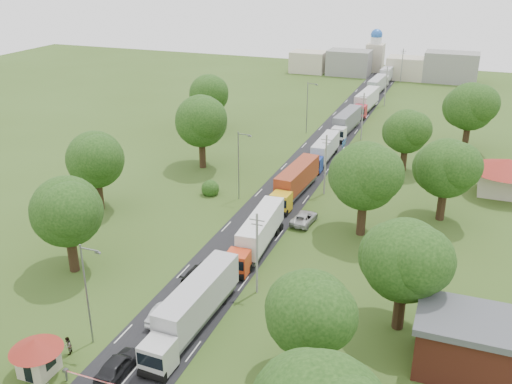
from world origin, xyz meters
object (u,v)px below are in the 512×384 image
at_px(car_lane_front, 118,365).
at_px(guard_booth, 37,352).
at_px(info_sign, 344,146).
at_px(car_lane_mid, 166,312).
at_px(boom_barrier, 98,381).
at_px(truck_0, 193,307).

bearing_deg(car_lane_front, guard_booth, 22.38).
relative_size(guard_booth, info_sign, 1.07).
distance_m(car_lane_front, car_lane_mid, 8.08).
bearing_deg(boom_barrier, guard_booth, -179.99).
bearing_deg(car_lane_mid, guard_booth, 60.24).
bearing_deg(boom_barrier, car_lane_front, 81.29).
bearing_deg(guard_booth, car_lane_mid, 59.32).
bearing_deg(truck_0, info_sign, 86.42).
bearing_deg(boom_barrier, car_lane_mid, 88.13).
distance_m(boom_barrier, car_lane_front, 2.36).
distance_m(info_sign, truck_0, 49.81).
relative_size(info_sign, car_lane_front, 0.84).
xyz_separation_m(guard_booth, car_lane_front, (6.20, 2.34, -1.33)).
relative_size(info_sign, car_lane_mid, 0.84).
height_order(guard_booth, truck_0, truck_0).
bearing_deg(info_sign, truck_0, -93.58).
xyz_separation_m(boom_barrier, guard_booth, (-5.84, -0.00, 1.27)).
relative_size(info_sign, truck_0, 0.26).
bearing_deg(car_lane_mid, truck_0, 178.58).
bearing_deg(car_lane_mid, boom_barrier, 89.05).
height_order(info_sign, car_lane_front, info_sign).
bearing_deg(info_sign, car_lane_front, -96.14).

